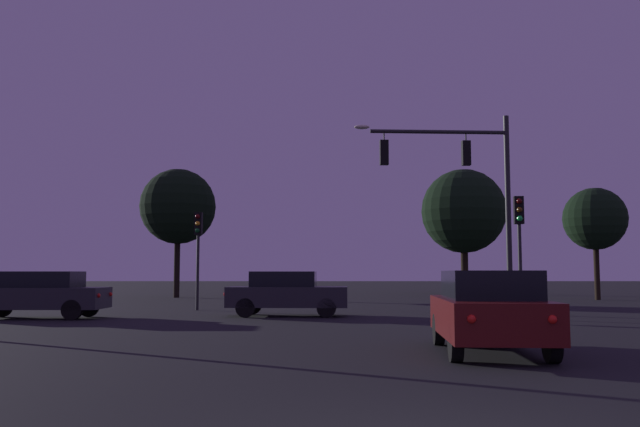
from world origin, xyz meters
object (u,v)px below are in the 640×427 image
object	(u,v)px
car_crossing_right	(41,294)
tree_behind_sign	(598,219)
car_crossing_left	(290,293)
traffic_signal_mast_arm	(469,178)
traffic_light_corner_left	(522,231)
tree_left_far	(181,207)
traffic_light_corner_right	(201,240)
tree_center_horizon	(466,211)
car_nearside_lane	(492,310)

from	to	relation	value
car_crossing_right	tree_behind_sign	world-z (taller)	tree_behind_sign
car_crossing_left	traffic_signal_mast_arm	bearing A→B (deg)	8.29
traffic_light_corner_left	tree_left_far	world-z (taller)	tree_left_far
tree_behind_sign	tree_left_far	xyz separation A→B (m)	(-23.57, 3.30, 1.01)
traffic_light_corner_left	tree_behind_sign	size ratio (longest dim) A/B	0.64
tree_left_far	car_crossing_left	bearing A→B (deg)	-66.07
traffic_light_corner_right	tree_center_horizon	world-z (taller)	tree_center_horizon
car_crossing_left	car_nearside_lane	bearing A→B (deg)	-67.83
tree_left_far	tree_behind_sign	bearing A→B (deg)	-7.96
car_crossing_right	tree_behind_sign	size ratio (longest dim) A/B	0.73
tree_left_far	tree_center_horizon	size ratio (longest dim) A/B	0.87
traffic_light_corner_left	tree_center_horizon	xyz separation A→B (m)	(3.72, 25.31, 2.99)
traffic_light_corner_right	car_crossing_left	distance (m)	5.48
car_crossing_left	tree_left_far	world-z (taller)	tree_left_far
car_crossing_left	tree_center_horizon	bearing A→B (deg)	64.62
traffic_signal_mast_arm	car_nearside_lane	bearing A→B (deg)	-100.75
car_nearside_lane	tree_center_horizon	bearing A→B (deg)	78.40
tree_center_horizon	car_crossing_left	bearing A→B (deg)	-115.38
traffic_signal_mast_arm	tree_center_horizon	bearing A→B (deg)	77.98
traffic_light_corner_right	tree_left_far	world-z (taller)	tree_left_far
car_crossing_right	tree_center_horizon	bearing A→B (deg)	52.30
traffic_light_corner_left	car_crossing_left	size ratio (longest dim) A/B	0.94
traffic_signal_mast_arm	traffic_light_corner_left	bearing A→B (deg)	-64.81
car_crossing_left	tree_center_horizon	xyz separation A→B (m)	(11.30, 23.81, 5.00)
traffic_signal_mast_arm	car_crossing_right	distance (m)	15.18
traffic_light_corner_left	car_nearside_lane	bearing A→B (deg)	-110.27
traffic_light_corner_left	tree_behind_sign	bearing A→B (deg)	59.79
traffic_light_corner_left	traffic_light_corner_right	distance (m)	12.36
car_nearside_lane	traffic_signal_mast_arm	bearing A→B (deg)	79.25
traffic_light_corner_right	tree_center_horizon	xyz separation A→B (m)	(15.02, 20.30, 3.04)
traffic_light_corner_left	car_crossing_right	bearing A→B (deg)	178.89
tree_left_far	tree_center_horizon	world-z (taller)	tree_center_horizon
car_crossing_right	tree_behind_sign	distance (m)	28.47
tree_center_horizon	traffic_light_corner_left	bearing A→B (deg)	-98.37
car_crossing_right	tree_center_horizon	xyz separation A→B (m)	(19.33, 25.01, 5.00)
car_nearside_lane	car_crossing_right	size ratio (longest dim) A/B	0.93
traffic_signal_mast_arm	tree_center_horizon	size ratio (longest dim) A/B	0.82
traffic_light_corner_right	traffic_light_corner_left	bearing A→B (deg)	-23.92
car_crossing_left	car_crossing_right	xyz separation A→B (m)	(-8.03, -1.20, 0.00)
car_nearside_lane	tree_left_far	xyz separation A→B (m)	(-11.63, 27.07, 4.61)
car_crossing_left	tree_center_horizon	size ratio (longest dim) A/B	0.48
traffic_signal_mast_arm	car_crossing_right	bearing A→B (deg)	-171.60
tree_left_far	traffic_light_corner_right	bearing A→B (deg)	-74.44
car_crossing_right	car_crossing_left	bearing A→B (deg)	8.48
car_nearside_lane	tree_behind_sign	xyz separation A→B (m)	(11.94, 23.77, 3.60)
car_nearside_lane	car_crossing_left	size ratio (longest dim) A/B	0.99
traffic_light_corner_left	tree_center_horizon	bearing A→B (deg)	81.63
traffic_signal_mast_arm	tree_left_far	distance (m)	20.89
traffic_signal_mast_arm	car_nearside_lane	xyz separation A→B (m)	(-2.16, -11.39, -4.08)
tree_behind_sign	car_crossing_left	bearing A→B (deg)	-140.58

